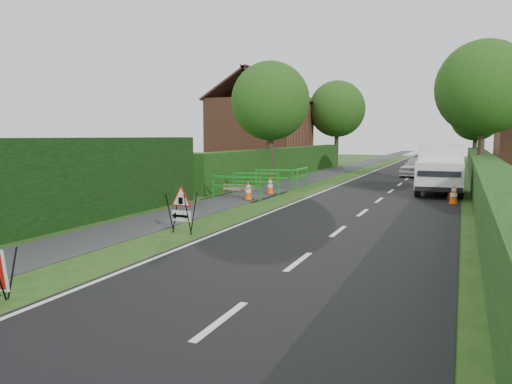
# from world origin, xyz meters

# --- Properties ---
(ground) EXTENTS (120.00, 120.00, 0.00)m
(ground) POSITION_xyz_m (0.00, 0.00, 0.00)
(ground) COLOR #214714
(ground) RESTS_ON ground
(road_surface) EXTENTS (6.00, 90.00, 0.02)m
(road_surface) POSITION_xyz_m (2.50, 35.00, 0.00)
(road_surface) COLOR black
(road_surface) RESTS_ON ground
(footpath) EXTENTS (2.00, 90.00, 0.02)m
(footpath) POSITION_xyz_m (-3.00, 35.00, 0.01)
(footpath) COLOR #2D2D30
(footpath) RESTS_ON ground
(hedge_west_far) EXTENTS (1.00, 24.00, 1.80)m
(hedge_west_far) POSITION_xyz_m (-5.00, 22.00, 0.00)
(hedge_west_far) COLOR #14380F
(hedge_west_far) RESTS_ON ground
(hedge_east) EXTENTS (1.20, 50.00, 1.50)m
(hedge_east) POSITION_xyz_m (6.50, 16.00, 0.00)
(hedge_east) COLOR #14380F
(hedge_east) RESTS_ON ground
(house_west) EXTENTS (7.50, 7.40, 7.88)m
(house_west) POSITION_xyz_m (-10.00, 30.00, 2.90)
(house_west) COLOR brown
(house_west) RESTS_ON ground
(tree_nw) EXTENTS (4.40, 4.40, 6.70)m
(tree_nw) POSITION_xyz_m (-4.60, 18.00, 4.48)
(tree_nw) COLOR #2D2116
(tree_nw) RESTS_ON ground
(tree_ne) EXTENTS (5.20, 5.20, 7.79)m
(tree_ne) POSITION_xyz_m (6.40, 22.00, 5.17)
(tree_ne) COLOR #2D2116
(tree_ne) RESTS_ON ground
(tree_fw) EXTENTS (4.80, 4.80, 7.24)m
(tree_fw) POSITION_xyz_m (-4.60, 34.00, 4.83)
(tree_fw) COLOR #2D2116
(tree_fw) RESTS_ON ground
(tree_fe) EXTENTS (4.20, 4.20, 6.33)m
(tree_fe) POSITION_xyz_m (6.40, 38.00, 4.22)
(tree_fe) COLOR #2D2116
(tree_fe) RESTS_ON ground
(triangle_sign) EXTENTS (0.80, 0.80, 1.07)m
(triangle_sign) POSITION_xyz_m (-1.25, 2.65, 0.74)
(triangle_sign) COLOR black
(triangle_sign) RESTS_ON ground
(works_van) EXTENTS (1.96, 4.80, 2.17)m
(works_van) POSITION_xyz_m (4.61, 14.99, 1.15)
(works_van) COLOR silver
(works_van) RESTS_ON ground
(traffic_cone_0) EXTENTS (0.38, 0.38, 0.79)m
(traffic_cone_0) POSITION_xyz_m (5.24, 11.32, 0.39)
(traffic_cone_0) COLOR black
(traffic_cone_0) RESTS_ON ground
(traffic_cone_1) EXTENTS (0.38, 0.38, 0.79)m
(traffic_cone_1) POSITION_xyz_m (5.12, 12.97, 0.39)
(traffic_cone_1) COLOR black
(traffic_cone_1) RESTS_ON ground
(traffic_cone_2) EXTENTS (0.38, 0.38, 0.79)m
(traffic_cone_2) POSITION_xyz_m (4.65, 15.41, 0.39)
(traffic_cone_2) COLOR black
(traffic_cone_2) RESTS_ON ground
(traffic_cone_3) EXTENTS (0.38, 0.38, 0.79)m
(traffic_cone_3) POSITION_xyz_m (-2.32, 9.60, 0.39)
(traffic_cone_3) COLOR black
(traffic_cone_3) RESTS_ON ground
(traffic_cone_4) EXTENTS (0.38, 0.38, 0.79)m
(traffic_cone_4) POSITION_xyz_m (-2.24, 11.80, 0.39)
(traffic_cone_4) COLOR black
(traffic_cone_4) RESTS_ON ground
(ped_barrier_0) EXTENTS (2.08, 0.53, 1.00)m
(ped_barrier_0) POSITION_xyz_m (-2.84, 9.57, 0.63)
(ped_barrier_0) COLOR #167C19
(ped_barrier_0) RESTS_ON ground
(ped_barrier_1) EXTENTS (2.09, 0.74, 1.00)m
(ped_barrier_1) POSITION_xyz_m (-2.88, 11.71, 0.63)
(ped_barrier_1) COLOR #167C19
(ped_barrier_1) RESTS_ON ground
(ped_barrier_2) EXTENTS (2.09, 0.75, 1.00)m
(ped_barrier_2) POSITION_xyz_m (-2.72, 13.93, 0.63)
(ped_barrier_2) COLOR #167C19
(ped_barrier_2) RESTS_ON ground
(ped_barrier_3) EXTENTS (0.47, 2.08, 1.00)m
(ped_barrier_3) POSITION_xyz_m (-1.83, 14.84, 0.63)
(ped_barrier_3) COLOR #167C19
(ped_barrier_3) RESTS_ON ground
(redwhite_plank) EXTENTS (1.49, 0.29, 0.25)m
(redwhite_plank) POSITION_xyz_m (-2.94, 10.00, 0.00)
(redwhite_plank) COLOR red
(redwhite_plank) RESTS_ON ground
(hatchback_car) EXTENTS (2.22, 4.02, 1.30)m
(hatchback_car) POSITION_xyz_m (2.94, 24.32, 0.65)
(hatchback_car) COLOR silver
(hatchback_car) RESTS_ON ground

